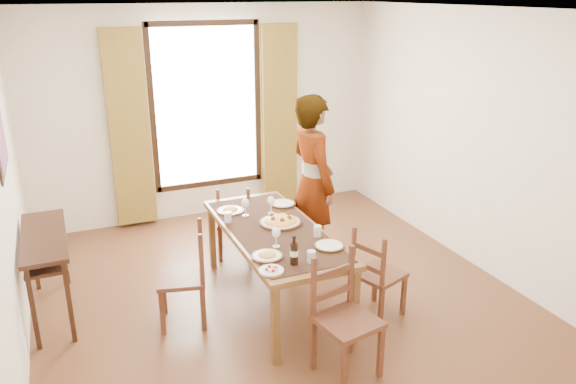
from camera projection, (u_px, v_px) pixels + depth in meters
name	position (u px, v px, depth m)	size (l,w,h in m)	color
ground	(280.00, 299.00, 5.48)	(5.00, 5.00, 0.00)	#482B16
room_shell	(274.00, 143.00, 5.07)	(4.60, 5.10, 2.74)	white
console_table	(45.00, 246.00, 5.02)	(0.38, 1.20, 0.80)	#321C10
dining_table	(274.00, 235.00, 5.24)	(0.84, 1.95, 0.76)	brown
chair_west	(185.00, 279.00, 4.98)	(0.50, 0.50, 0.93)	brown
chair_north	(234.00, 223.00, 6.25)	(0.47, 0.47, 0.85)	brown
chair_south	(345.00, 320.00, 4.31)	(0.51, 0.51, 0.98)	brown
chair_east	(377.00, 276.00, 5.07)	(0.50, 0.50, 0.88)	brown
man	(313.00, 183.00, 5.87)	(0.48, 0.71, 1.88)	gray
plate_sw	(267.00, 254.00, 4.65)	(0.27, 0.27, 0.05)	silver
plate_se	(329.00, 244.00, 4.84)	(0.27, 0.27, 0.05)	silver
plate_nw	(230.00, 209.00, 5.61)	(0.27, 0.27, 0.05)	silver
plate_ne	(283.00, 202.00, 5.79)	(0.27, 0.27, 0.05)	silver
pasta_platter	(281.00, 219.00, 5.31)	(0.40, 0.40, 0.10)	#CA541A
caprese_plate	(271.00, 269.00, 4.42)	(0.20, 0.20, 0.04)	silver
wine_glass_a	(276.00, 237.00, 4.82)	(0.08, 0.08, 0.18)	white
wine_glass_b	(271.00, 205.00, 5.53)	(0.08, 0.08, 0.18)	white
wine_glass_c	(245.00, 207.00, 5.48)	(0.08, 0.08, 0.18)	white
tumbler_a	(317.00, 231.00, 5.04)	(0.07, 0.07, 0.10)	silver
tumbler_b	(228.00, 217.00, 5.35)	(0.07, 0.07, 0.10)	silver
tumbler_c	(311.00, 257.00, 4.56)	(0.07, 0.07, 0.10)	silver
wine_bottle	(294.00, 250.00, 4.50)	(0.07, 0.07, 0.25)	black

